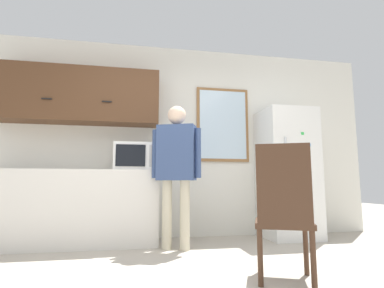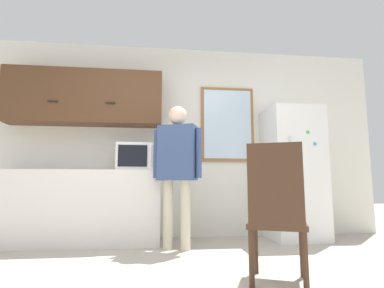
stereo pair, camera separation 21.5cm
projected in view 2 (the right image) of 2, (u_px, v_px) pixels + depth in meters
name	position (u px, v px, depth m)	size (l,w,h in m)	color
back_wall	(174.00, 140.00, 4.27)	(6.00, 0.06, 2.70)	silver
counter	(78.00, 207.00, 3.66)	(2.02, 0.64, 0.89)	silver
upper_cabinets	(86.00, 98.00, 3.99)	(2.02, 0.37, 0.72)	#51331E
microwave	(137.00, 157.00, 3.71)	(0.49, 0.37, 0.33)	white
person	(177.00, 161.00, 3.44)	(0.54, 0.36, 1.63)	beige
refrigerator	(293.00, 173.00, 4.03)	(0.68, 0.68, 1.75)	white
chair	(276.00, 209.00, 2.20)	(0.55, 0.55, 1.02)	#472D1E
window	(227.00, 124.00, 4.35)	(0.77, 0.05, 1.08)	olive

